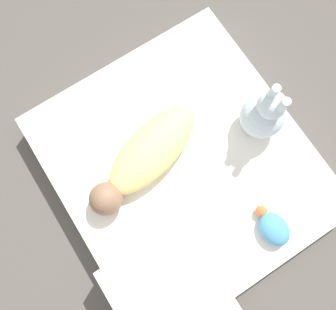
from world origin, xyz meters
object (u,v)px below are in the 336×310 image
object	(u,v)px
pillow	(167,289)
turtle_plush	(273,227)
swaddled_baby	(145,157)
bunny_plush	(264,114)

from	to	relation	value
pillow	turtle_plush	xyz separation A→B (m)	(-0.04, -0.48, -0.02)
swaddled_baby	turtle_plush	bearing A→B (deg)	103.34
swaddled_baby	turtle_plush	distance (m)	0.58
pillow	swaddled_baby	bearing A→B (deg)	-22.74
pillow	turtle_plush	distance (m)	0.48
swaddled_baby	pillow	world-z (taller)	swaddled_baby
swaddled_baby	turtle_plush	xyz separation A→B (m)	(-0.51, -0.28, -0.03)
pillow	bunny_plush	xyz separation A→B (m)	(0.35, -0.69, 0.06)
bunny_plush	pillow	bearing A→B (deg)	117.13
pillow	bunny_plush	bearing A→B (deg)	-62.87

